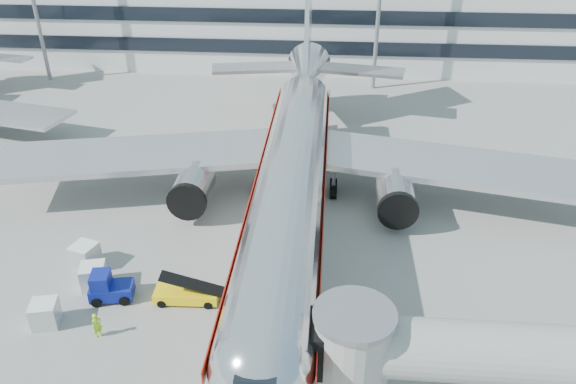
# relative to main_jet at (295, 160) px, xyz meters

# --- Properties ---
(ground) EXTENTS (180.00, 180.00, 0.00)m
(ground) POSITION_rel_main_jet_xyz_m (0.00, -11.72, -4.23)
(ground) COLOR gray
(ground) RESTS_ON ground
(lead_in_line) EXTENTS (0.25, 70.00, 0.01)m
(lead_in_line) POSITION_rel_main_jet_xyz_m (0.00, -1.72, -4.23)
(lead_in_line) COLOR yellow
(lead_in_line) RESTS_ON ground
(main_jet) EXTENTS (50.95, 48.70, 16.06)m
(main_jet) POSITION_rel_main_jet_xyz_m (0.00, 0.00, 0.00)
(main_jet) COLOR silver
(main_jet) RESTS_ON ground
(jet_bridge) EXTENTS (17.80, 4.50, 7.00)m
(jet_bridge) POSITION_rel_main_jet_xyz_m (12.18, -19.72, -0.36)
(jet_bridge) COLOR silver
(jet_bridge) RESTS_ON ground
(terminal) EXTENTS (150.00, 24.25, 15.60)m
(terminal) POSITION_rel_main_jet_xyz_m (0.00, 46.23, 3.57)
(terminal) COLOR silver
(terminal) RESTS_ON ground
(belt_loader) EXTENTS (4.34, 1.68, 2.07)m
(belt_loader) POSITION_rel_main_jet_xyz_m (-6.06, -12.41, -3.65)
(belt_loader) COLOR yellow
(belt_loader) RESTS_ON ground
(baggage_tug) EXTENTS (2.91, 2.12, 2.02)m
(baggage_tug) POSITION_rel_main_jet_xyz_m (-11.10, -12.57, -3.36)
(baggage_tug) COLOR navy
(baggage_tug) RESTS_ON ground
(cargo_container_left) EXTENTS (2.00, 2.00, 1.69)m
(cargo_container_left) POSITION_rel_main_jet_xyz_m (-14.01, -9.23, -3.39)
(cargo_container_left) COLOR silver
(cargo_container_left) RESTS_ON ground
(cargo_container_right) EXTENTS (1.89, 1.89, 1.66)m
(cargo_container_right) POSITION_rel_main_jet_xyz_m (-12.53, -11.43, -3.40)
(cargo_container_right) COLOR silver
(cargo_container_right) RESTS_ON ground
(cargo_container_front) EXTENTS (1.83, 1.83, 1.63)m
(cargo_container_front) POSITION_rel_main_jet_xyz_m (-14.09, -15.21, -3.42)
(cargo_container_front) COLOR silver
(cargo_container_front) RESTS_ON ground
(ramp_worker) EXTENTS (0.68, 0.72, 1.65)m
(ramp_worker) POSITION_rel_main_jet_xyz_m (-10.57, -15.94, -3.41)
(ramp_worker) COLOR #95D716
(ramp_worker) RESTS_ON ground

